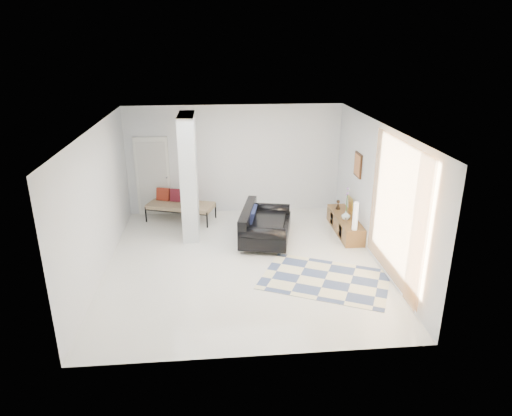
{
  "coord_description": "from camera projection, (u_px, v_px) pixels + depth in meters",
  "views": [
    {
      "loc": [
        -0.51,
        -8.44,
        4.35
      ],
      "look_at": [
        0.33,
        0.6,
        0.95
      ],
      "focal_mm": 32.0,
      "sensor_mm": 36.0,
      "label": 1
    }
  ],
  "objects": [
    {
      "name": "daybed",
      "position": [
        180.0,
        204.0,
        11.49
      ],
      "size": [
        1.78,
        1.18,
        0.77
      ],
      "rotation": [
        0.0,
        0.0,
        -0.33
      ],
      "color": "black",
      "rests_on": "floor"
    },
    {
      "name": "wall_front",
      "position": [
        256.0,
        271.0,
        6.15
      ],
      "size": [
        6.0,
        0.0,
        6.0
      ],
      "primitive_type": "plane",
      "rotation": [
        -1.57,
        0.0,
        0.0
      ],
      "color": "white",
      "rests_on": "ground"
    },
    {
      "name": "wall_back",
      "position": [
        234.0,
        160.0,
        11.75
      ],
      "size": [
        6.0,
        0.0,
        6.0
      ],
      "primitive_type": "plane",
      "rotation": [
        1.57,
        0.0,
        0.0
      ],
      "color": "white",
      "rests_on": "ground"
    },
    {
      "name": "wall_right",
      "position": [
        378.0,
        194.0,
        9.19
      ],
      "size": [
        0.0,
        6.0,
        6.0
      ],
      "primitive_type": "plane",
      "rotation": [
        1.57,
        0.0,
        -1.57
      ],
      "color": "white",
      "rests_on": "ground"
    },
    {
      "name": "area_rug",
      "position": [
        325.0,
        279.0,
        8.73
      ],
      "size": [
        2.79,
        2.41,
        0.01
      ],
      "primitive_type": "cube",
      "rotation": [
        0.0,
        0.0,
        -0.44
      ],
      "color": "beige",
      "rests_on": "floor"
    },
    {
      "name": "hallway_door",
      "position": [
        153.0,
        176.0,
        11.66
      ],
      "size": [
        0.85,
        0.06,
        2.04
      ],
      "primitive_type": "cube",
      "color": "white",
      "rests_on": "floor"
    },
    {
      "name": "floor",
      "position": [
        243.0,
        262.0,
        9.44
      ],
      "size": [
        6.0,
        6.0,
        0.0
      ],
      "primitive_type": "plane",
      "color": "white",
      "rests_on": "ground"
    },
    {
      "name": "cylinder_lamp",
      "position": [
        355.0,
        216.0,
        9.91
      ],
      "size": [
        0.12,
        0.12,
        0.63
      ],
      "primitive_type": "cylinder",
      "color": "white",
      "rests_on": "media_console"
    },
    {
      "name": "wall_left",
      "position": [
        99.0,
        202.0,
        8.71
      ],
      "size": [
        0.0,
        6.0,
        6.0
      ],
      "primitive_type": "plane",
      "rotation": [
        1.57,
        0.0,
        1.57
      ],
      "color": "white",
      "rests_on": "ground"
    },
    {
      "name": "curtain",
      "position": [
        396.0,
        212.0,
        8.09
      ],
      "size": [
        0.0,
        2.55,
        2.55
      ],
      "primitive_type": "plane",
      "rotation": [
        1.57,
        0.0,
        1.57
      ],
      "color": "orange",
      "rests_on": "wall_right"
    },
    {
      "name": "loveseat",
      "position": [
        263.0,
        226.0,
        10.34
      ],
      "size": [
        1.38,
        1.93,
        0.76
      ],
      "rotation": [
        0.0,
        0.0,
        -0.22
      ],
      "color": "silver",
      "rests_on": "floor"
    },
    {
      "name": "media_console",
      "position": [
        345.0,
        224.0,
        10.8
      ],
      "size": [
        0.45,
        1.76,
        0.8
      ],
      "color": "brown",
      "rests_on": "floor"
    },
    {
      "name": "bronze_figurine",
      "position": [
        338.0,
        205.0,
        11.17
      ],
      "size": [
        0.13,
        0.13,
        0.23
      ],
      "primitive_type": null,
      "rotation": [
        0.0,
        0.0,
        0.16
      ],
      "color": "black",
      "rests_on": "media_console"
    },
    {
      "name": "wall_art",
      "position": [
        358.0,
        165.0,
        10.31
      ],
      "size": [
        0.04,
        0.45,
        0.55
      ],
      "primitive_type": "cube",
      "color": "#321B0D",
      "rests_on": "wall_right"
    },
    {
      "name": "ceiling",
      "position": [
        241.0,
        127.0,
        8.46
      ],
      "size": [
        6.0,
        6.0,
        0.0
      ],
      "primitive_type": "plane",
      "rotation": [
        3.14,
        0.0,
        0.0
      ],
      "color": "white",
      "rests_on": "wall_back"
    },
    {
      "name": "vase",
      "position": [
        346.0,
        215.0,
        10.53
      ],
      "size": [
        0.23,
        0.23,
        0.21
      ],
      "primitive_type": "imported",
      "rotation": [
        0.0,
        0.0,
        0.17
      ],
      "color": "white",
      "rests_on": "media_console"
    },
    {
      "name": "partition_column",
      "position": [
        189.0,
        176.0,
        10.35
      ],
      "size": [
        0.35,
        1.2,
        2.8
      ],
      "primitive_type": "cube",
      "color": "silver",
      "rests_on": "floor"
    }
  ]
}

